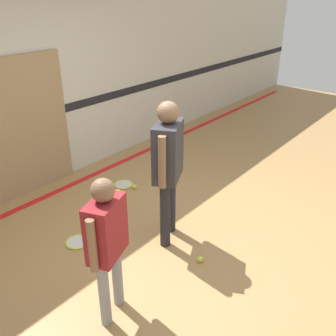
# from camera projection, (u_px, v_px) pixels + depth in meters

# --- Properties ---
(ground_plane) EXTENTS (16.00, 16.00, 0.00)m
(ground_plane) POSITION_uv_depth(u_px,v_px,m) (171.00, 243.00, 4.24)
(ground_plane) COLOR #A87F4C
(wall_back) EXTENTS (16.00, 0.07, 3.20)m
(wall_back) POSITION_uv_depth(u_px,v_px,m) (30.00, 73.00, 4.88)
(wall_back) COLOR beige
(wall_back) RESTS_ON ground_plane
(floor_stripe) EXTENTS (14.40, 0.10, 0.01)m
(floor_stripe) POSITION_uv_depth(u_px,v_px,m) (62.00, 189.00, 5.37)
(floor_stripe) COLOR red
(floor_stripe) RESTS_ON ground_plane
(person_instructor) EXTENTS (0.56, 0.42, 1.61)m
(person_instructor) POSITION_uv_depth(u_px,v_px,m) (168.00, 159.00, 3.91)
(person_instructor) COLOR #232328
(person_instructor) RESTS_ON ground_plane
(person_student_left) EXTENTS (0.48, 0.32, 1.34)m
(person_student_left) POSITION_uv_depth(u_px,v_px,m) (107.00, 236.00, 2.97)
(person_student_left) COLOR gray
(person_student_left) RESTS_ON ground_plane
(racket_spare_on_floor) EXTENTS (0.48, 0.31, 0.03)m
(racket_spare_on_floor) POSITION_uv_depth(u_px,v_px,m) (79.00, 241.00, 4.25)
(racket_spare_on_floor) COLOR #C6D838
(racket_spare_on_floor) RESTS_ON ground_plane
(racket_second_spare) EXTENTS (0.52, 0.37, 0.03)m
(racket_second_spare) POSITION_uv_depth(u_px,v_px,m) (122.00, 185.00, 5.46)
(racket_second_spare) COLOR #C6D838
(racket_second_spare) RESTS_ON ground_plane
(tennis_ball_near_instructor) EXTENTS (0.07, 0.07, 0.07)m
(tennis_ball_near_instructor) POSITION_uv_depth(u_px,v_px,m) (200.00, 259.00, 3.93)
(tennis_ball_near_instructor) COLOR #CCE038
(tennis_ball_near_instructor) RESTS_ON ground_plane
(tennis_ball_by_spare_racket) EXTENTS (0.07, 0.07, 0.07)m
(tennis_ball_by_spare_racket) POSITION_uv_depth(u_px,v_px,m) (86.00, 226.00, 4.48)
(tennis_ball_by_spare_racket) COLOR #CCE038
(tennis_ball_by_spare_racket) RESTS_ON ground_plane
(tennis_ball_stray_left) EXTENTS (0.07, 0.07, 0.07)m
(tennis_ball_stray_left) POSITION_uv_depth(u_px,v_px,m) (134.00, 187.00, 5.36)
(tennis_ball_stray_left) COLOR #CCE038
(tennis_ball_stray_left) RESTS_ON ground_plane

